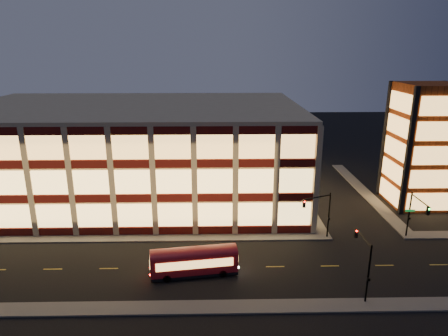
{
  "coord_description": "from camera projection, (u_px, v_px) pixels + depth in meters",
  "views": [
    {
      "loc": [
        9.62,
        -44.2,
        22.93
      ],
      "look_at": [
        10.73,
        8.0,
        6.99
      ],
      "focal_mm": 32.0,
      "sensor_mm": 36.0,
      "label": 1
    }
  ],
  "objects": [
    {
      "name": "stair_tower",
      "position": [
        423.0,
        146.0,
        58.39
      ],
      "size": [
        8.6,
        8.6,
        18.0
      ],
      "color": "#8C3814",
      "rests_on": "ground"
    },
    {
      "name": "office_building",
      "position": [
        136.0,
        150.0,
        62.76
      ],
      "size": [
        50.45,
        30.45,
        14.5
      ],
      "color": "tan",
      "rests_on": "ground"
    },
    {
      "name": "traffic_signal_near",
      "position": [
        364.0,
        255.0,
        37.5
      ],
      "size": [
        0.32,
        4.45,
        6.0
      ],
      "color": "black",
      "rests_on": "ground"
    },
    {
      "name": "sidewalk_tower_west",
      "position": [
        364.0,
        191.0,
        65.7
      ],
      "size": [
        2.0,
        30.0,
        0.15
      ],
      "primitive_type": "cube",
      "color": "#514F4C",
      "rests_on": "ground"
    },
    {
      "name": "trolley_bus",
      "position": [
        194.0,
        260.0,
        41.44
      ],
      "size": [
        9.19,
        3.48,
        3.04
      ],
      "rotation": [
        0.0,
        0.0,
        0.14
      ],
      "color": "maroon",
      "rests_on": "ground"
    },
    {
      "name": "ground",
      "position": [
        138.0,
        242.0,
        48.77
      ],
      "size": [
        200.0,
        200.0,
        0.0
      ],
      "primitive_type": "plane",
      "color": "black",
      "rests_on": "ground"
    },
    {
      "name": "sidewalk_office_south",
      "position": [
        115.0,
        238.0,
        49.64
      ],
      "size": [
        54.0,
        2.0,
        0.15
      ],
      "primitive_type": "cube",
      "color": "#514F4C",
      "rests_on": "ground"
    },
    {
      "name": "traffic_signal_right",
      "position": [
        416.0,
        211.0,
        47.66
      ],
      "size": [
        1.2,
        4.37,
        6.0
      ],
      "color": "black",
      "rests_on": "ground"
    },
    {
      "name": "sidewalk_near",
      "position": [
        111.0,
        309.0,
        36.31
      ],
      "size": [
        100.0,
        2.0,
        0.15
      ],
      "primitive_type": "cube",
      "color": "#514F4C",
      "rests_on": "ground"
    },
    {
      "name": "traffic_signal_far",
      "position": [
        320.0,
        209.0,
        48.25
      ],
      "size": [
        3.79,
        1.87,
        6.0
      ],
      "color": "black",
      "rests_on": "ground"
    },
    {
      "name": "sidewalk_office_east",
      "position": [
        297.0,
        192.0,
        65.47
      ],
      "size": [
        2.0,
        30.0,
        0.15
      ],
      "primitive_type": "cube",
      "color": "#514F4C",
      "rests_on": "ground"
    }
  ]
}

